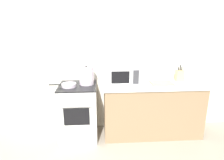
% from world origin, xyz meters
% --- Properties ---
extents(ground_plane, '(10.00, 10.00, 0.00)m').
position_xyz_m(ground_plane, '(0.00, 0.00, 0.00)').
color(ground_plane, '#9E9384').
extents(back_wall, '(4.40, 0.10, 2.50)m').
position_xyz_m(back_wall, '(0.30, 0.97, 1.25)').
color(back_wall, silver).
rests_on(back_wall, ground_plane).
extents(lower_cabinet_right, '(1.64, 0.56, 0.88)m').
position_xyz_m(lower_cabinet_right, '(0.90, 0.62, 0.44)').
color(lower_cabinet_right, '#8C7051').
rests_on(lower_cabinet_right, ground_plane).
extents(countertop_right, '(1.70, 0.60, 0.04)m').
position_xyz_m(countertop_right, '(0.90, 0.62, 0.90)').
color(countertop_right, beige).
rests_on(countertop_right, lower_cabinet_right).
extents(stove, '(0.60, 0.64, 0.92)m').
position_xyz_m(stove, '(-0.35, 0.60, 0.46)').
color(stove, white).
rests_on(stove, ground_plane).
extents(stock_pot, '(0.32, 0.24, 0.31)m').
position_xyz_m(stock_pot, '(-0.20, 0.67, 1.06)').
color(stock_pot, silver).
rests_on(stock_pot, stove).
extents(frying_pan, '(0.43, 0.23, 0.05)m').
position_xyz_m(frying_pan, '(-0.48, 0.55, 0.95)').
color(frying_pan, silver).
rests_on(frying_pan, stove).
extents(microwave, '(0.50, 0.37, 0.30)m').
position_xyz_m(microwave, '(0.39, 0.68, 1.07)').
color(microwave, silver).
rests_on(microwave, countertop_right).
extents(cutting_board, '(0.36, 0.26, 0.02)m').
position_xyz_m(cutting_board, '(1.03, 0.60, 0.93)').
color(cutting_board, tan).
rests_on(cutting_board, countertop_right).
extents(knife_block, '(0.13, 0.10, 0.28)m').
position_xyz_m(knife_block, '(1.38, 0.74, 1.02)').
color(knife_block, tan).
rests_on(knife_block, countertop_right).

